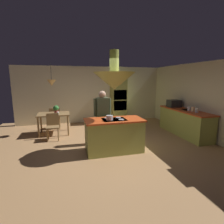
# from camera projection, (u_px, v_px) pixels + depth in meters

# --- Properties ---
(ground) EXTENTS (8.16, 8.16, 0.00)m
(ground) POSITION_uv_depth(u_px,v_px,m) (112.00, 148.00, 5.11)
(ground) COLOR #AD7F51
(wall_back) EXTENTS (6.80, 0.10, 2.55)m
(wall_back) POSITION_uv_depth(u_px,v_px,m) (93.00, 95.00, 8.16)
(wall_back) COLOR beige
(wall_back) RESTS_ON ground
(wall_right) EXTENTS (0.10, 7.20, 2.55)m
(wall_right) POSITION_uv_depth(u_px,v_px,m) (200.00, 100.00, 6.07)
(wall_right) COLOR beige
(wall_right) RESTS_ON ground
(kitchen_island) EXTENTS (1.59, 0.79, 0.93)m
(kitchen_island) POSITION_uv_depth(u_px,v_px,m) (114.00, 135.00, 4.84)
(kitchen_island) COLOR #A0A84C
(kitchen_island) RESTS_ON ground
(counter_run_right) EXTENTS (0.73, 2.32, 0.91)m
(counter_run_right) POSITION_uv_depth(u_px,v_px,m) (184.00, 122.00, 6.31)
(counter_run_right) COLOR #A0A84C
(counter_run_right) RESTS_ON ground
(oven_tower) EXTENTS (0.66, 0.62, 2.18)m
(oven_tower) POSITION_uv_depth(u_px,v_px,m) (118.00, 99.00, 8.08)
(oven_tower) COLOR #A0A84C
(oven_tower) RESTS_ON ground
(dining_table) EXTENTS (1.11, 0.82, 0.76)m
(dining_table) POSITION_uv_depth(u_px,v_px,m) (54.00, 116.00, 6.37)
(dining_table) COLOR olive
(dining_table) RESTS_ON ground
(person_at_island) EXTENTS (0.53, 0.22, 1.64)m
(person_at_island) POSITION_uv_depth(u_px,v_px,m) (102.00, 114.00, 5.33)
(person_at_island) COLOR tan
(person_at_island) RESTS_ON ground
(range_hood) EXTENTS (1.10, 1.10, 1.00)m
(range_hood) POSITION_uv_depth(u_px,v_px,m) (114.00, 80.00, 4.56)
(range_hood) COLOR #A0A84C
(pendant_light_over_table) EXTENTS (0.32, 0.32, 0.82)m
(pendant_light_over_table) POSITION_uv_depth(u_px,v_px,m) (52.00, 83.00, 6.15)
(pendant_light_over_table) COLOR #E0B266
(chair_facing_island) EXTENTS (0.40, 0.40, 0.87)m
(chair_facing_island) POSITION_uv_depth(u_px,v_px,m) (53.00, 125.00, 5.80)
(chair_facing_island) COLOR olive
(chair_facing_island) RESTS_ON ground
(chair_by_back_wall) EXTENTS (0.40, 0.40, 0.87)m
(chair_by_back_wall) POSITION_uv_depth(u_px,v_px,m) (55.00, 117.00, 7.00)
(chair_by_back_wall) COLOR olive
(chair_by_back_wall) RESTS_ON ground
(potted_plant_on_table) EXTENTS (0.20, 0.20, 0.30)m
(potted_plant_on_table) POSITION_uv_depth(u_px,v_px,m) (56.00, 109.00, 6.32)
(potted_plant_on_table) COLOR #99382D
(potted_plant_on_table) RESTS_ON dining_table
(cup_on_table) EXTENTS (0.07, 0.07, 0.09)m
(cup_on_table) POSITION_uv_depth(u_px,v_px,m) (58.00, 113.00, 6.19)
(cup_on_table) COLOR white
(cup_on_table) RESTS_ON dining_table
(canister_flour) EXTENTS (0.11, 0.11, 0.16)m
(canister_flour) POSITION_uv_depth(u_px,v_px,m) (197.00, 110.00, 5.67)
(canister_flour) COLOR silver
(canister_flour) RESTS_ON counter_run_right
(canister_sugar) EXTENTS (0.12, 0.12, 0.16)m
(canister_sugar) POSITION_uv_depth(u_px,v_px,m) (193.00, 109.00, 5.84)
(canister_sugar) COLOR #E0B78C
(canister_sugar) RESTS_ON counter_run_right
(canister_tea) EXTENTS (0.12, 0.12, 0.14)m
(canister_tea) POSITION_uv_depth(u_px,v_px,m) (189.00, 109.00, 6.01)
(canister_tea) COLOR silver
(canister_tea) RESTS_ON counter_run_right
(microwave_on_counter) EXTENTS (0.46, 0.36, 0.28)m
(microwave_on_counter) POSITION_uv_depth(u_px,v_px,m) (174.00, 103.00, 6.85)
(microwave_on_counter) COLOR #232326
(microwave_on_counter) RESTS_ON counter_run_right
(cooking_pot_on_cooktop) EXTENTS (0.18, 0.18, 0.12)m
(cooking_pot_on_cooktop) POSITION_uv_depth(u_px,v_px,m) (109.00, 118.00, 4.58)
(cooking_pot_on_cooktop) COLOR #B2B2B7
(cooking_pot_on_cooktop) RESTS_ON kitchen_island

